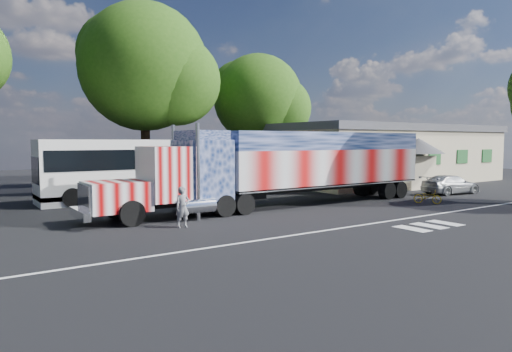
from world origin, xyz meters
TOP-DOWN VIEW (x-y plane):
  - ground at (0.00, 0.00)m, footprint 100.00×100.00m
  - lane_markings at (1.71, -3.77)m, footprint 30.00×2.67m
  - semi_truck at (2.82, 3.64)m, footprint 21.58×3.41m
  - coach_bus at (-2.85, 11.54)m, footprint 13.22×3.08m
  - hall_building at (19.92, 10.86)m, footprint 22.40×12.80m
  - parked_car at (16.04, 1.92)m, footprint 4.84×2.42m
  - woman at (-5.21, 1.01)m, footprint 0.65×0.43m
  - bicycle at (10.25, -0.29)m, footprint 1.24×1.65m
  - tree_ne_a at (10.13, 17.35)m, footprint 8.43×8.03m
  - tree_n_mid at (-0.57, 17.17)m, footprint 10.29×9.80m

SIDE VIEW (x-z plane):
  - ground at x=0.00m, z-range 0.00..0.00m
  - lane_markings at x=1.71m, z-range 0.00..0.01m
  - bicycle at x=10.25m, z-range 0.00..0.83m
  - parked_car at x=16.04m, z-range 0.00..1.35m
  - woman at x=-5.21m, z-range 0.00..1.78m
  - coach_bus at x=-2.85m, z-range 0.07..3.92m
  - semi_truck at x=2.82m, z-range 0.07..4.67m
  - hall_building at x=19.92m, z-range 0.02..5.22m
  - tree_ne_a at x=10.13m, z-range 1.74..13.35m
  - tree_n_mid at x=-0.57m, z-range 2.21..16.55m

